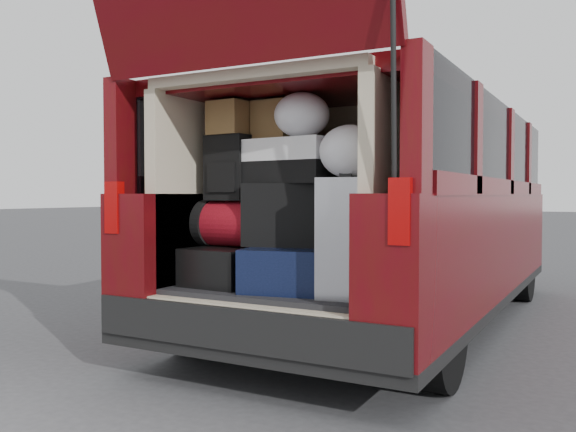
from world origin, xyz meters
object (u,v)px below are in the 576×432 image
black_hardshell (233,265)px  backpack (229,168)px  silver_roller (349,237)px  black_soft_case (290,215)px  red_duffel (233,223)px  twotone_duffel (288,162)px  navy_hardshell (291,268)px

black_hardshell → backpack: (-0.03, 0.02, 0.60)m
silver_roller → black_soft_case: silver_roller is taller
red_duffel → backpack: backpack is taller
silver_roller → black_soft_case: bearing=155.7°
black_soft_case → black_hardshell: bearing=176.7°
silver_roller → red_duffel: bearing=164.7°
black_hardshell → silver_roller: bearing=-0.9°
black_hardshell → black_soft_case: (0.37, 0.05, 0.31)m
silver_roller → red_duffel: silver_roller is taller
silver_roller → twotone_duffel: size_ratio=1.09×
black_soft_case → silver_roller: bearing=-26.7°
black_hardshell → navy_hardshell: (0.42, -0.02, 0.01)m
navy_hardshell → black_hardshell: bearing=166.5°
silver_roller → backpack: backpack is taller
twotone_duffel → black_hardshell: bearing=-162.8°
black_hardshell → backpack: size_ratio=1.42×
navy_hardshell → red_duffel: bearing=163.1°
twotone_duffel → navy_hardshell: bearing=-45.1°
black_soft_case → twotone_duffel: (-0.03, 0.02, 0.31)m
black_soft_case → navy_hardshell: bearing=-69.7°
twotone_duffel → silver_roller: bearing=-10.1°
black_hardshell → navy_hardshell: 0.42m
backpack → navy_hardshell: bearing=-0.8°
black_hardshell → red_duffel: (-0.01, 0.03, 0.25)m
red_duffel → black_soft_case: (0.39, 0.03, 0.06)m
red_duffel → backpack: (-0.02, -0.01, 0.34)m
black_hardshell → backpack: 0.60m
backpack → black_hardshell: bearing=-22.4°
twotone_duffel → black_soft_case: bearing=-24.1°
black_hardshell → red_duffel: bearing=119.3°
black_hardshell → navy_hardshell: size_ratio=1.01×
black_hardshell → silver_roller: silver_roller is taller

